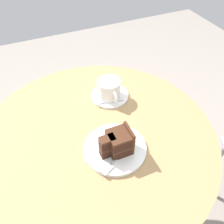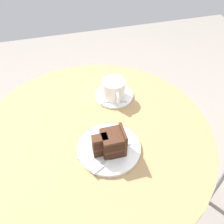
# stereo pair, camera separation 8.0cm
# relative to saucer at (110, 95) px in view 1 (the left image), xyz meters

# --- Properties ---
(ground_plane) EXTENTS (4.40, 4.40, 0.01)m
(ground_plane) POSITION_rel_saucer_xyz_m (0.15, -0.11, -0.75)
(ground_plane) COLOR gray
(ground_plane) RESTS_ON ground
(cafe_table) EXTENTS (0.79, 0.79, 0.74)m
(cafe_table) POSITION_rel_saucer_xyz_m (0.15, -0.11, -0.13)
(cafe_table) COLOR #A37F51
(cafe_table) RESTS_ON ground
(saucer) EXTENTS (0.14, 0.14, 0.01)m
(saucer) POSITION_rel_saucer_xyz_m (0.00, 0.00, 0.00)
(saucer) COLOR white
(saucer) RESTS_ON cafe_table
(coffee_cup) EXTENTS (0.12, 0.09, 0.07)m
(coffee_cup) POSITION_rel_saucer_xyz_m (0.01, -0.00, 0.04)
(coffee_cup) COLOR white
(coffee_cup) RESTS_ON saucer
(teaspoon) EXTENTS (0.03, 0.10, 0.00)m
(teaspoon) POSITION_rel_saucer_xyz_m (0.04, -0.03, 0.01)
(teaspoon) COLOR #B7B7BC
(teaspoon) RESTS_ON saucer
(cake_plate) EXTENTS (0.20, 0.20, 0.01)m
(cake_plate) POSITION_rel_saucer_xyz_m (0.24, -0.08, 0.00)
(cake_plate) COLOR white
(cake_plate) RESTS_ON cafe_table
(cake_slice) EXTENTS (0.06, 0.10, 0.08)m
(cake_slice) POSITION_rel_saucer_xyz_m (0.25, -0.08, 0.05)
(cake_slice) COLOR #381E14
(cake_slice) RESTS_ON cake_plate
(fork) EXTENTS (0.08, 0.14, 0.00)m
(fork) POSITION_rel_saucer_xyz_m (0.28, -0.10, 0.01)
(fork) COLOR #B7B7BC
(fork) RESTS_ON cake_plate
(napkin) EXTENTS (0.18, 0.18, 0.00)m
(napkin) POSITION_rel_saucer_xyz_m (0.24, -0.10, -0.00)
(napkin) COLOR silver
(napkin) RESTS_ON cafe_table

